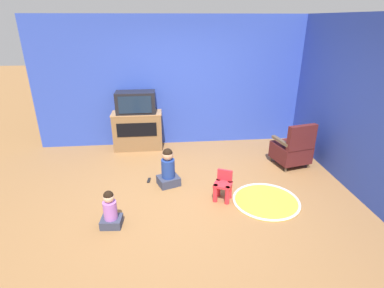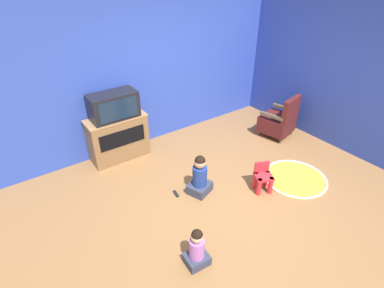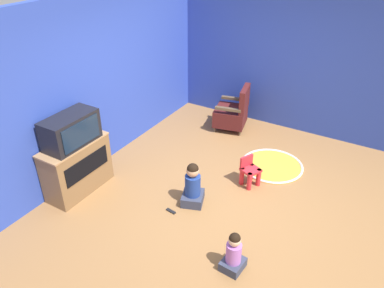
% 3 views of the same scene
% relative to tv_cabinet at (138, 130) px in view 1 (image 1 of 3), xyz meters
% --- Properties ---
extents(ground_plane, '(30.00, 30.00, 0.00)m').
position_rel_tv_cabinet_xyz_m(ground_plane, '(0.92, -1.92, -0.41)').
color(ground_plane, olive).
extents(wall_back, '(5.71, 0.12, 2.67)m').
position_rel_tv_cabinet_xyz_m(wall_back, '(0.77, 0.29, 0.93)').
color(wall_back, '#2D47B2').
rests_on(wall_back, ground_plane).
extents(wall_right, '(0.12, 5.27, 2.67)m').
position_rel_tv_cabinet_xyz_m(wall_right, '(3.56, -2.28, 0.93)').
color(wall_right, '#2D47B2').
rests_on(wall_right, ground_plane).
extents(tv_cabinet, '(1.02, 0.44, 0.79)m').
position_rel_tv_cabinet_xyz_m(tv_cabinet, '(0.00, 0.00, 0.00)').
color(tv_cabinet, brown).
rests_on(tv_cabinet, ground_plane).
extents(television, '(0.79, 0.40, 0.44)m').
position_rel_tv_cabinet_xyz_m(television, '(-0.00, -0.01, 0.60)').
color(television, black).
rests_on(television, tv_cabinet).
extents(black_armchair, '(0.69, 0.69, 0.87)m').
position_rel_tv_cabinet_xyz_m(black_armchair, '(2.92, -1.13, -0.07)').
color(black_armchair, brown).
rests_on(black_armchair, ground_plane).
extents(yellow_kid_chair, '(0.33, 0.33, 0.46)m').
position_rel_tv_cabinet_xyz_m(yellow_kid_chair, '(1.41, -2.13, -0.20)').
color(yellow_kid_chair, red).
rests_on(yellow_kid_chair, ground_plane).
extents(play_mat, '(1.02, 1.02, 0.04)m').
position_rel_tv_cabinet_xyz_m(play_mat, '(2.06, -2.26, -0.40)').
color(play_mat, gold).
rests_on(play_mat, ground_plane).
extents(child_watching_left, '(0.29, 0.26, 0.53)m').
position_rel_tv_cabinet_xyz_m(child_watching_left, '(-0.20, -2.62, -0.18)').
color(child_watching_left, '#33384C').
rests_on(child_watching_left, ground_plane).
extents(child_watching_center, '(0.42, 0.39, 0.66)m').
position_rel_tv_cabinet_xyz_m(child_watching_center, '(0.59, -1.61, -0.12)').
color(child_watching_center, '#33384C').
rests_on(child_watching_center, ground_plane).
extents(remote_control, '(0.06, 0.15, 0.02)m').
position_rel_tv_cabinet_xyz_m(remote_control, '(0.26, -1.45, -0.40)').
color(remote_control, black).
rests_on(remote_control, ground_plane).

